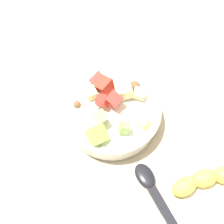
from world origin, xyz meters
name	(u,v)px	position (x,y,z in m)	size (l,w,h in m)	color
ground_plane	(103,119)	(0.00, 0.00, 0.00)	(2.40, 2.40, 0.00)	silver
placemat	(103,118)	(0.00, 0.00, 0.00)	(0.50, 0.37, 0.01)	tan
salad_bowl	(112,113)	(-0.02, -0.01, 0.04)	(0.22, 0.22, 0.09)	white
serving_spoon	(153,191)	(-0.20, 0.02, 0.01)	(0.19, 0.05, 0.01)	black
banana_whole	(205,180)	(-0.25, -0.08, 0.02)	(0.08, 0.15, 0.04)	yellow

